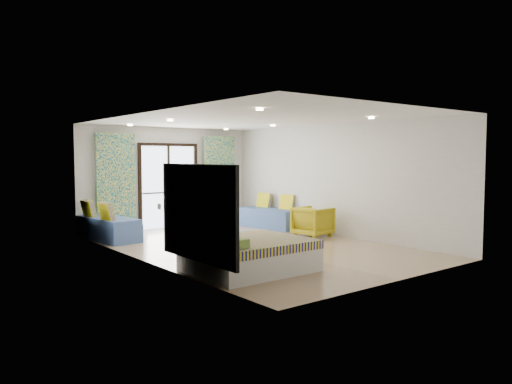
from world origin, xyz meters
TOP-DOWN VIEW (x-y plane):
  - floor at (0.00, 0.00)m, footprint 5.00×7.50m
  - ceiling at (0.00, 0.00)m, footprint 5.00×7.50m
  - wall_back at (0.00, 3.75)m, footprint 5.00×0.01m
  - wall_front at (0.00, -3.75)m, footprint 5.00×0.01m
  - wall_left at (-2.50, 0.00)m, footprint 0.01×7.50m
  - wall_right at (2.50, 0.00)m, footprint 0.01×7.50m
  - balcony_door at (0.00, 3.72)m, footprint 1.76×0.08m
  - balcony_rail at (0.00, 3.73)m, footprint 1.52×0.03m
  - curtain_left at (-1.55, 3.57)m, footprint 1.00×0.10m
  - curtain_right at (1.55, 3.57)m, footprint 1.00×0.10m
  - downlight_a at (-1.40, -2.00)m, footprint 0.12×0.12m
  - downlight_b at (1.40, -2.00)m, footprint 0.12×0.12m
  - downlight_c at (-1.40, 1.00)m, footprint 0.12×0.12m
  - downlight_d at (1.40, 1.00)m, footprint 0.12×0.12m
  - downlight_e at (-1.40, 3.00)m, footprint 0.12×0.12m
  - downlight_f at (1.40, 3.00)m, footprint 0.12×0.12m
  - headboard at (-2.46, -1.80)m, footprint 0.06×2.10m
  - switch_plate at (-2.47, -0.55)m, footprint 0.02×0.10m
  - bed at (-1.48, -1.80)m, footprint 1.93×1.57m
  - daybed_left at (-2.12, 2.73)m, footprint 0.92×1.92m
  - daybed_right at (2.12, 1.98)m, footprint 0.93×1.91m
  - coffee_table at (0.06, 2.40)m, footprint 0.70×0.70m
  - vase at (0.09, 2.32)m, footprint 0.23×0.24m
  - armchair at (1.94, 0.14)m, footprint 0.81×0.85m

SIDE VIEW (x-z plane):
  - floor at x=0.00m, z-range -0.01..0.01m
  - bed at x=-1.48m, z-range -0.05..0.61m
  - daybed_right at x=2.12m, z-range -0.17..0.74m
  - daybed_left at x=-2.12m, z-range -0.17..0.74m
  - coffee_table at x=0.06m, z-range 0.01..0.67m
  - armchair at x=1.94m, z-range 0.00..0.79m
  - vase at x=0.09m, z-range 0.38..0.59m
  - balcony_rail at x=0.00m, z-range 0.93..0.97m
  - headboard at x=-2.46m, z-range 0.30..1.80m
  - switch_plate at x=-2.47m, z-range 1.00..1.10m
  - curtain_left at x=-1.55m, z-range 0.00..2.50m
  - curtain_right at x=1.55m, z-range 0.00..2.50m
  - balcony_door at x=0.00m, z-range 0.12..2.40m
  - wall_back at x=0.00m, z-range 0.00..2.70m
  - wall_front at x=0.00m, z-range 0.00..2.70m
  - wall_left at x=-2.50m, z-range 0.00..2.70m
  - wall_right at x=2.50m, z-range 0.00..2.70m
  - downlight_a at x=-1.40m, z-range 2.66..2.68m
  - downlight_b at x=1.40m, z-range 2.66..2.68m
  - downlight_c at x=-1.40m, z-range 2.66..2.68m
  - downlight_d at x=1.40m, z-range 2.66..2.68m
  - downlight_e at x=-1.40m, z-range 2.66..2.68m
  - downlight_f at x=1.40m, z-range 2.66..2.68m
  - ceiling at x=0.00m, z-range 2.70..2.71m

